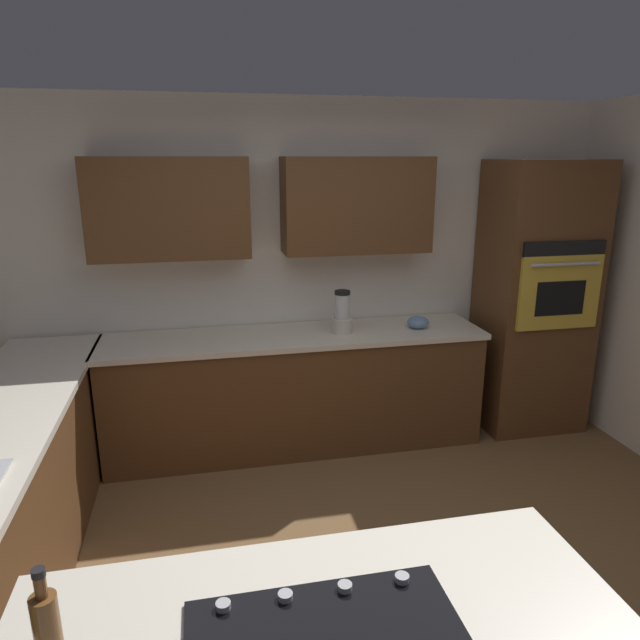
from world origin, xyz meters
name	(u,v)px	position (x,y,z in m)	size (l,w,h in m)	color
ground_plane	(373,601)	(0.00, 0.00, 0.00)	(14.00, 14.00, 0.00)	brown
wall_back	(291,256)	(0.07, -2.04, 1.43)	(6.00, 0.44, 2.60)	white
lower_cabinets_back	(296,393)	(0.10, -1.72, 0.43)	(2.80, 0.60, 0.86)	brown
countertop_back	(295,337)	(0.10, -1.72, 0.88)	(2.84, 0.64, 0.04)	silver
lower_cabinets_side	(3,508)	(1.82, -0.55, 0.43)	(0.60, 2.90, 0.86)	brown
wall_oven	(535,298)	(-1.85, -1.72, 1.08)	(0.80, 0.66, 2.15)	brown
blender	(342,315)	(-0.25, -1.68, 1.04)	(0.15, 0.15, 0.32)	beige
mixing_bowl	(418,322)	(-0.85, -1.68, 0.95)	(0.17, 0.17, 0.09)	#668CB2
oil_bottle	(48,633)	(1.18, 1.03, 1.03)	(0.07, 0.07, 0.31)	brown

